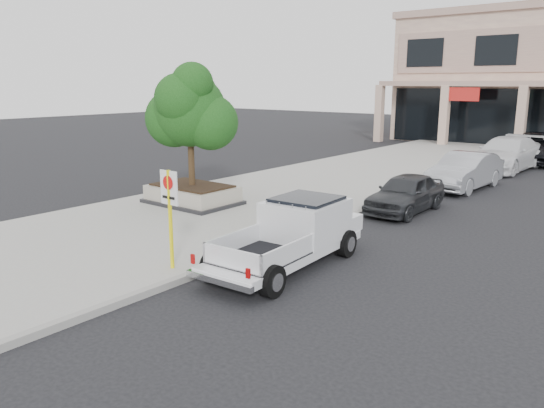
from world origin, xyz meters
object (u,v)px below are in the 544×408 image
at_px(pickup_truck, 286,236).
at_px(curb_car_d, 536,148).
at_px(curb_car_c, 506,154).
at_px(no_parking_sign, 170,206).
at_px(curb_car_b, 465,171).
at_px(planter_tree, 196,111).
at_px(curb_car_a, 406,193).
at_px(planter, 192,194).

relative_size(pickup_truck, curb_car_d, 0.84).
bearing_deg(curb_car_c, curb_car_d, 86.44).
bearing_deg(no_parking_sign, pickup_truck, 48.81).
bearing_deg(curb_car_b, no_parking_sign, -93.34).
distance_m(no_parking_sign, pickup_truck, 2.81).
xyz_separation_m(planter_tree, curb_car_b, (6.23, 9.30, -2.65)).
bearing_deg(no_parking_sign, curb_car_d, 85.07).
bearing_deg(pickup_truck, curb_car_c, 87.32).
height_order(planter_tree, curb_car_c, planter_tree).
xyz_separation_m(curb_car_a, curb_car_b, (0.16, 5.32, 0.10)).
height_order(pickup_truck, curb_car_a, pickup_truck).
relative_size(planter, curb_car_d, 0.54).
relative_size(pickup_truck, curb_car_b, 1.09).
bearing_deg(no_parking_sign, curb_car_a, 80.45).
bearing_deg(planter_tree, curb_car_c, 68.48).
distance_m(planter_tree, curb_car_a, 7.76).
bearing_deg(curb_car_b, curb_car_d, 90.96).
bearing_deg(planter_tree, curb_car_b, 56.19).
distance_m(pickup_truck, curb_car_c, 18.60).
height_order(no_parking_sign, curb_car_d, no_parking_sign).
distance_m(planter_tree, pickup_truck, 7.49).
bearing_deg(pickup_truck, no_parking_sign, -134.45).
xyz_separation_m(planter, curb_car_b, (6.36, 9.45, 0.28)).
relative_size(curb_car_a, curb_car_c, 0.67).
bearing_deg(planter_tree, planter, -131.03).
bearing_deg(planter, curb_car_c, 68.25).
xyz_separation_m(pickup_truck, curb_car_b, (-0.07, 12.39, -0.03)).
bearing_deg(curb_car_b, curb_car_c, 94.40).
xyz_separation_m(curb_car_b, curb_car_c, (-0.11, 6.20, 0.08)).
distance_m(no_parking_sign, curb_car_a, 9.26).
height_order(no_parking_sign, pickup_truck, no_parking_sign).
xyz_separation_m(planter, planter_tree, (0.13, 0.15, 2.94)).
xyz_separation_m(curb_car_b, curb_car_d, (0.42, 10.08, 0.07)).
bearing_deg(curb_car_c, curb_car_a, -85.95).
height_order(curb_car_b, curb_car_d, curb_car_d).
distance_m(pickup_truck, curb_car_d, 22.47).
xyz_separation_m(planter_tree, curb_car_a, (6.07, 3.98, -2.75)).
height_order(planter_tree, curb_car_a, planter_tree).
relative_size(no_parking_sign, curb_car_d, 0.38).
height_order(no_parking_sign, curb_car_c, no_parking_sign).
height_order(pickup_truck, curb_car_b, pickup_truck).
height_order(pickup_truck, curb_car_d, curb_car_d).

